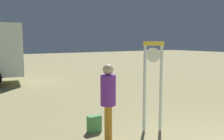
{
  "coord_description": "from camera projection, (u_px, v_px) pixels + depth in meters",
  "views": [
    {
      "loc": [
        -4.7,
        -1.69,
        2.15
      ],
      "look_at": [
        -0.33,
        5.0,
        1.2
      ],
      "focal_mm": 39.01,
      "sensor_mm": 36.0,
      "label": 1
    }
  ],
  "objects": [
    {
      "name": "standing_clock",
      "position": [
        153.0,
        78.0,
        5.69
      ],
      "size": [
        0.46,
        0.28,
        2.15
      ],
      "color": "white",
      "rests_on": "ground_plane"
    },
    {
      "name": "backpack",
      "position": [
        94.0,
        124.0,
        5.78
      ],
      "size": [
        0.32,
        0.21,
        0.39
      ],
      "color": "#4D9755",
      "rests_on": "ground_plane"
    },
    {
      "name": "person_near_clock",
      "position": [
        108.0,
        99.0,
        5.09
      ],
      "size": [
        0.32,
        0.32,
        1.68
      ],
      "color": "orange",
      "rests_on": "ground_plane"
    }
  ]
}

